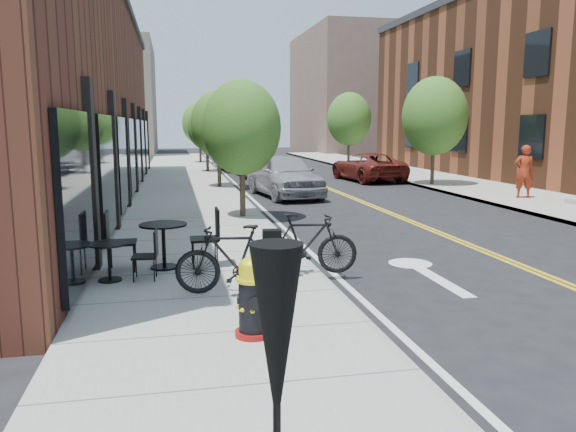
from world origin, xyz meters
TOP-DOWN VIEW (x-y plane):
  - ground at (0.00, 0.00)m, footprint 120.00×120.00m
  - sidewalk_near at (-2.00, 10.00)m, footprint 4.00×70.00m
  - sidewalk_far at (10.00, 10.00)m, footprint 4.00×70.00m
  - building_near at (-6.50, 14.00)m, footprint 5.00×28.00m
  - bg_building_left at (-8.00, 48.00)m, footprint 8.00×14.00m
  - bg_building_right at (16.00, 50.00)m, footprint 10.00×16.00m
  - tree_near_a at (-0.60, 9.00)m, footprint 2.20×2.20m
  - tree_near_b at (-0.60, 17.00)m, footprint 2.30×2.30m
  - tree_near_c at (-0.60, 25.00)m, footprint 2.10×2.10m
  - tree_near_d at (-0.60, 33.00)m, footprint 2.40×2.40m
  - tree_far_b at (8.60, 16.00)m, footprint 2.80×2.80m
  - tree_far_c at (8.60, 28.00)m, footprint 2.80×2.80m
  - fire_hydrant at (-1.61, -0.19)m, footprint 0.52×0.52m
  - bicycle_left at (-1.65, 1.61)m, footprint 1.85×0.79m
  - bicycle_right at (-0.30, 2.49)m, footprint 1.83×0.71m
  - bistro_set_b at (-2.72, 3.42)m, footprint 1.96×0.86m
  - bistro_set_c at (-3.60, 2.73)m, footprint 1.57×0.72m
  - patio_umbrella at (-2.09, -4.39)m, footprint 0.33×0.33m
  - parked_car_a at (1.60, 13.99)m, footprint 2.55×5.00m
  - parked_car_b at (1.60, 22.24)m, footprint 1.70×4.23m
  - parked_car_c at (1.04, 28.71)m, footprint 2.30×4.98m
  - parked_car_far at (6.74, 19.16)m, footprint 2.73×5.06m
  - pedestrian at (9.68, 11.03)m, footprint 0.79×0.64m

SIDE VIEW (x-z plane):
  - ground at x=0.00m, z-range 0.00..0.00m
  - sidewalk_near at x=-2.00m, z-range 0.00..0.12m
  - sidewalk_far at x=10.00m, z-range 0.00..0.12m
  - bistro_set_c at x=-3.60m, z-range 0.12..0.96m
  - fire_hydrant at x=-1.61m, z-range 0.09..1.12m
  - bistro_set_b at x=-2.72m, z-range 0.12..1.19m
  - bicycle_right at x=-0.30m, z-range 0.12..1.19m
  - bicycle_left at x=-1.65m, z-range 0.12..1.19m
  - parked_car_far at x=6.74m, z-range 0.00..1.35m
  - parked_car_b at x=1.60m, z-range 0.00..1.37m
  - parked_car_c at x=1.04m, z-range 0.00..1.41m
  - parked_car_a at x=1.60m, z-range 0.00..1.63m
  - pedestrian at x=9.68m, z-range 0.12..1.99m
  - patio_umbrella at x=-2.09m, z-range 0.57..2.63m
  - tree_near_c at x=-0.60m, z-range 0.69..4.37m
  - tree_near_a at x=-0.60m, z-range 0.70..4.51m
  - tree_near_b at x=-0.60m, z-range 0.72..4.70m
  - tree_near_d at x=-0.60m, z-range 0.73..4.85m
  - tree_far_b at x=8.60m, z-range 0.75..5.37m
  - tree_far_c at x=8.60m, z-range 0.75..5.37m
  - building_near at x=-6.50m, z-range 0.00..7.00m
  - bg_building_left at x=-8.00m, z-range 0.00..10.00m
  - bg_building_right at x=16.00m, z-range 0.00..12.00m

